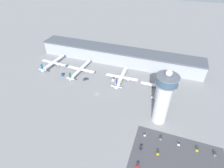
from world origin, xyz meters
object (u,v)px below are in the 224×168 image
airplane_gate_alpha (53,63)px  airplane_gate_bravo (80,69)px  car_silver_sedan (161,138)px  service_truck_fuel (63,75)px  service_truck_baggage (114,78)px  airplane_gate_charlie (121,77)px  car_black_suv (179,143)px  car_yellow_taxi (215,153)px  service_truck_catering (86,79)px  car_blue_compact (197,148)px  car_red_hatchback (158,152)px  car_green_van (138,165)px  car_navy_sedan (141,147)px  control_tower (163,97)px  airplane_gate_delta (158,86)px  car_grey_coupe (145,134)px

airplane_gate_alpha → airplane_gate_bravo: size_ratio=0.92×
airplane_gate_alpha → car_silver_sedan: (143.76, -65.80, -3.87)m
service_truck_fuel → service_truck_baggage: service_truck_fuel is taller
airplane_gate_charlie → car_black_suv: size_ratio=9.64×
service_truck_fuel → car_yellow_taxi: service_truck_fuel is taller
service_truck_catering → service_truck_baggage: size_ratio=0.74×
car_blue_compact → car_red_hatchback: bearing=-154.4°
car_black_suv → car_green_van: size_ratio=0.95×
car_black_suv → car_yellow_taxi: size_ratio=0.89×
airplane_gate_alpha → car_navy_sedan: (130.91, -79.07, -3.91)m
car_red_hatchback → airplane_gate_alpha: bearing=151.1°
control_tower → service_truck_catering: 95.74m
car_blue_compact → car_black_suv: size_ratio=1.11×
service_truck_fuel → car_red_hatchback: service_truck_fuel is taller
service_truck_fuel → car_red_hatchback: size_ratio=1.47×
car_blue_compact → car_yellow_taxi: 11.96m
airplane_gate_delta → service_truck_catering: (-80.01, -11.46, -2.74)m
airplane_gate_delta → service_truck_fuel: size_ratio=7.06×
car_red_hatchback → car_yellow_taxi: 40.66m
airplane_gate_charlie → airplane_gate_alpha: bearing=179.2°
control_tower → airplane_gate_bravo: (-99.14, 44.90, -21.37)m
service_truck_catering → service_truck_fuel: (-29.57, -0.73, 0.15)m
airplane_gate_alpha → car_red_hatchback: bearing=-28.9°
control_tower → car_red_hatchback: 40.94m
car_blue_compact → car_green_van: bearing=-145.1°
car_yellow_taxi → car_green_van: size_ratio=1.07×
car_silver_sedan → service_truck_catering: bearing=150.7°
airplane_gate_alpha → service_truck_baggage: size_ratio=5.22×
control_tower → car_blue_compact: (30.73, -19.39, -25.09)m
car_black_suv → car_silver_sedan: 13.45m
service_truck_catering → airplane_gate_charlie: bearing=18.9°
airplane_gate_delta → car_red_hatchback: 76.93m
service_truck_catering → car_black_suv: (104.57, -51.55, -0.41)m
service_truck_baggage → service_truck_fuel: bearing=-168.0°
control_tower → airplane_gate_alpha: (-139.21, 47.15, -21.18)m
airplane_gate_charlie → service_truck_catering: airplane_gate_charlie is taller
airplane_gate_delta → car_navy_sedan: airplane_gate_delta is taller
car_silver_sedan → car_green_van: 30.09m
car_blue_compact → car_silver_sedan: size_ratio=1.06×
service_truck_baggage → car_blue_compact: (86.97, -63.99, -0.53)m
airplane_gate_alpha → airplane_gate_charlie: airplane_gate_charlie is taller
car_red_hatchback → car_silver_sedan: bearing=88.3°
airplane_gate_charlie → car_black_suv: (65.73, -64.82, -3.61)m
airplane_gate_charlie → service_truck_catering: (-38.84, -13.27, -3.20)m
airplane_gate_alpha → car_grey_coupe: size_ratio=10.20×
airplane_gate_bravo → car_grey_coupe: 111.72m
airplane_gate_delta → car_black_suv: 67.70m
car_grey_coupe → car_yellow_taxi: 50.51m
service_truck_catering → service_truck_fuel: service_truck_fuel is taller
control_tower → car_silver_sedan: 31.56m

